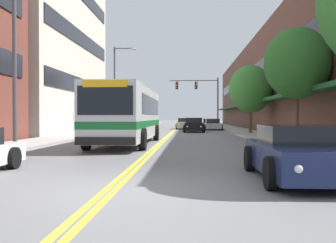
{
  "coord_description": "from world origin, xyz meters",
  "views": [
    {
      "loc": [
        1.6,
        -7.59,
        1.51
      ],
      "look_at": [
        -0.02,
        21.86,
        1.13
      ],
      "focal_mm": 40.0,
      "sensor_mm": 36.0,
      "label": 1
    }
  ],
  "objects_px": {
    "car_navy_parked_right_foreground": "(300,154)",
    "car_champagne_moving_lead": "(185,124)",
    "car_beige_parked_left_mid": "(132,125)",
    "street_lamp_left_far": "(118,82)",
    "fire_hydrant": "(296,140)",
    "street_lamp_left_near": "(20,35)",
    "car_red_parked_right_far": "(209,124)",
    "city_bus": "(128,113)",
    "street_tree_right_far": "(251,89)",
    "car_black_moving_second": "(194,125)",
    "street_tree_right_mid": "(297,63)",
    "traffic_signal_mast": "(201,92)",
    "car_silver_parked_right_mid": "(213,125)"
  },
  "relations": [
    {
      "from": "car_beige_parked_left_mid",
      "to": "street_lamp_left_far",
      "type": "distance_m",
      "value": 6.74
    },
    {
      "from": "car_black_moving_second",
      "to": "fire_hydrant",
      "type": "xyz_separation_m",
      "value": [
        3.82,
        -21.45,
        -0.09
      ]
    },
    {
      "from": "street_tree_right_mid",
      "to": "car_red_parked_right_far",
      "type": "bearing_deg",
      "value": 95.49
    },
    {
      "from": "city_bus",
      "to": "car_navy_parked_right_foreground",
      "type": "distance_m",
      "value": 12.97
    },
    {
      "from": "car_beige_parked_left_mid",
      "to": "car_navy_parked_right_foreground",
      "type": "height_order",
      "value": "car_beige_parked_left_mid"
    },
    {
      "from": "car_black_moving_second",
      "to": "street_tree_right_far",
      "type": "distance_m",
      "value": 7.37
    },
    {
      "from": "car_champagne_moving_lead",
      "to": "street_lamp_left_near",
      "type": "height_order",
      "value": "street_lamp_left_near"
    },
    {
      "from": "city_bus",
      "to": "fire_hydrant",
      "type": "relative_size",
      "value": 13.43
    },
    {
      "from": "car_navy_parked_right_foreground",
      "to": "car_red_parked_right_far",
      "type": "bearing_deg",
      "value": 89.91
    },
    {
      "from": "car_navy_parked_right_foreground",
      "to": "street_lamp_left_near",
      "type": "xyz_separation_m",
      "value": [
        -9.34,
        5.37,
        4.11
      ]
    },
    {
      "from": "car_silver_parked_right_mid",
      "to": "car_champagne_moving_lead",
      "type": "xyz_separation_m",
      "value": [
        -3.19,
        2.7,
        0.04
      ]
    },
    {
      "from": "city_bus",
      "to": "street_lamp_left_far",
      "type": "distance_m",
      "value": 14.69
    },
    {
      "from": "car_beige_parked_left_mid",
      "to": "street_lamp_left_near",
      "type": "bearing_deg",
      "value": -91.4
    },
    {
      "from": "car_beige_parked_left_mid",
      "to": "street_lamp_left_far",
      "type": "relative_size",
      "value": 0.59
    },
    {
      "from": "car_champagne_moving_lead",
      "to": "street_tree_right_far",
      "type": "distance_m",
      "value": 15.05
    },
    {
      "from": "car_beige_parked_left_mid",
      "to": "car_silver_parked_right_mid",
      "type": "xyz_separation_m",
      "value": [
        8.8,
        3.2,
        -0.06
      ]
    },
    {
      "from": "city_bus",
      "to": "street_tree_right_far",
      "type": "height_order",
      "value": "street_tree_right_far"
    },
    {
      "from": "car_silver_parked_right_mid",
      "to": "fire_hydrant",
      "type": "relative_size",
      "value": 5.53
    },
    {
      "from": "car_red_parked_right_far",
      "to": "car_black_moving_second",
      "type": "bearing_deg",
      "value": -100.17
    },
    {
      "from": "street_lamp_left_near",
      "to": "street_tree_right_mid",
      "type": "height_order",
      "value": "street_lamp_left_near"
    },
    {
      "from": "city_bus",
      "to": "street_lamp_left_far",
      "type": "xyz_separation_m",
      "value": [
        -3.29,
        13.99,
        3.04
      ]
    },
    {
      "from": "car_navy_parked_right_foreground",
      "to": "traffic_signal_mast",
      "type": "height_order",
      "value": "traffic_signal_mast"
    },
    {
      "from": "car_beige_parked_left_mid",
      "to": "car_red_parked_right_far",
      "type": "relative_size",
      "value": 1.07
    },
    {
      "from": "fire_hydrant",
      "to": "street_tree_right_far",
      "type": "bearing_deg",
      "value": 86.81
    },
    {
      "from": "traffic_signal_mast",
      "to": "street_lamp_left_near",
      "type": "height_order",
      "value": "street_lamp_left_near"
    },
    {
      "from": "car_red_parked_right_far",
      "to": "street_tree_right_mid",
      "type": "bearing_deg",
      "value": -84.51
    },
    {
      "from": "car_beige_parked_left_mid",
      "to": "street_lamp_left_near",
      "type": "xyz_separation_m",
      "value": [
        -0.62,
        -25.39,
        4.07
      ]
    },
    {
      "from": "traffic_signal_mast",
      "to": "street_tree_right_far",
      "type": "relative_size",
      "value": 1.1
    },
    {
      "from": "fire_hydrant",
      "to": "street_lamp_left_near",
      "type": "bearing_deg",
      "value": -175.26
    },
    {
      "from": "street_tree_right_far",
      "to": "car_black_moving_second",
      "type": "bearing_deg",
      "value": 135.87
    },
    {
      "from": "car_silver_parked_right_mid",
      "to": "car_red_parked_right_far",
      "type": "bearing_deg",
      "value": 90.2
    },
    {
      "from": "car_navy_parked_right_foreground",
      "to": "car_champagne_moving_lead",
      "type": "distance_m",
      "value": 36.79
    },
    {
      "from": "car_red_parked_right_far",
      "to": "street_lamp_left_near",
      "type": "distance_m",
      "value": 36.19
    },
    {
      "from": "city_bus",
      "to": "car_beige_parked_left_mid",
      "type": "relative_size",
      "value": 2.44
    },
    {
      "from": "car_beige_parked_left_mid",
      "to": "street_tree_right_far",
      "type": "xyz_separation_m",
      "value": [
        11.32,
        -7.65,
        3.22
      ]
    },
    {
      "from": "car_black_moving_second",
      "to": "traffic_signal_mast",
      "type": "bearing_deg",
      "value": 83.83
    },
    {
      "from": "city_bus",
      "to": "traffic_signal_mast",
      "type": "relative_size",
      "value": 1.82
    },
    {
      "from": "street_lamp_left_far",
      "to": "car_beige_parked_left_mid",
      "type": "bearing_deg",
      "value": 83.8
    },
    {
      "from": "street_lamp_left_far",
      "to": "street_tree_right_far",
      "type": "xyz_separation_m",
      "value": [
        11.9,
        -2.33,
        -0.87
      ]
    },
    {
      "from": "car_red_parked_right_far",
      "to": "car_navy_parked_right_foreground",
      "type": "bearing_deg",
      "value": -90.09
    },
    {
      "from": "city_bus",
      "to": "street_tree_right_mid",
      "type": "distance_m",
      "value": 9.32
    },
    {
      "from": "city_bus",
      "to": "car_black_moving_second",
      "type": "distance_m",
      "value": 16.76
    },
    {
      "from": "car_red_parked_right_far",
      "to": "street_lamp_left_near",
      "type": "bearing_deg",
      "value": -105.16
    },
    {
      "from": "car_red_parked_right_far",
      "to": "traffic_signal_mast",
      "type": "xyz_separation_m",
      "value": [
        -1.2,
        -2.91,
        3.93
      ]
    },
    {
      "from": "street_lamp_left_near",
      "to": "fire_hydrant",
      "type": "xyz_separation_m",
      "value": [
        11.01,
        0.91,
        -4.17
      ]
    },
    {
      "from": "car_beige_parked_left_mid",
      "to": "street_lamp_left_far",
      "type": "bearing_deg",
      "value": -96.2
    },
    {
      "from": "street_lamp_left_near",
      "to": "street_lamp_left_far",
      "type": "xyz_separation_m",
      "value": [
        0.04,
        20.07,
        0.02
      ]
    },
    {
      "from": "car_champagne_moving_lead",
      "to": "fire_hydrant",
      "type": "xyz_separation_m",
      "value": [
        4.78,
        -30.37,
        -0.07
      ]
    },
    {
      "from": "car_red_parked_right_far",
      "to": "street_lamp_left_far",
      "type": "height_order",
      "value": "street_lamp_left_far"
    },
    {
      "from": "car_red_parked_right_far",
      "to": "street_tree_right_mid",
      "type": "height_order",
      "value": "street_tree_right_mid"
    }
  ]
}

